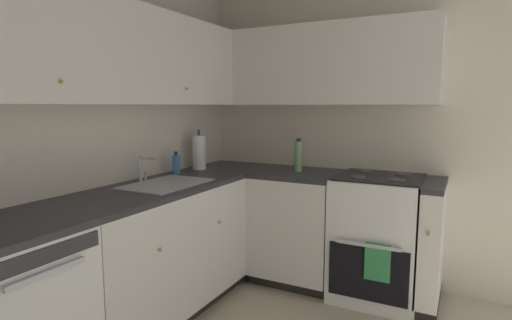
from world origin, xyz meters
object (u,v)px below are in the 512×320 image
soap_bottle (176,164)px  oil_bottle (298,156)px  paper_towel_roll (199,152)px  oven_range (378,236)px

soap_bottle → oil_bottle: size_ratio=0.65×
paper_towel_roll → oil_bottle: bearing=-71.5°
oven_range → oil_bottle: 0.86m
soap_bottle → oil_bottle: oil_bottle is taller
soap_bottle → oil_bottle: 0.97m
oil_bottle → paper_towel_roll: bearing=108.5°
oven_range → paper_towel_roll: bearing=101.1°
paper_towel_roll → soap_bottle: bearing=175.9°
oven_range → soap_bottle: size_ratio=6.10×
paper_towel_roll → oil_bottle: 0.83m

